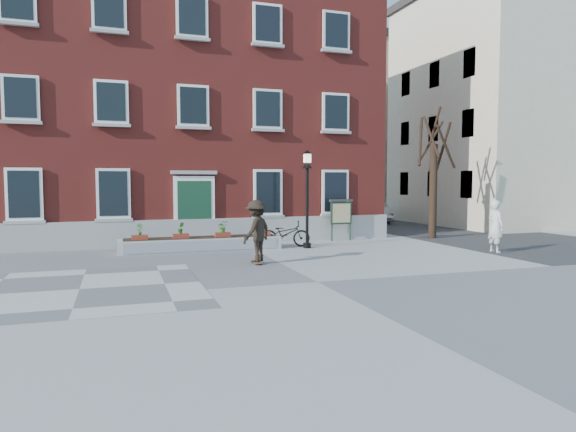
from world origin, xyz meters
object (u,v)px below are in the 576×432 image
object	(u,v)px
lamp_post	(307,185)
notice_board	(341,213)
bicycle	(285,234)
parked_car	(372,211)
bystander	(496,226)
skateboarder	(257,231)

from	to	relation	value
lamp_post	notice_board	world-z (taller)	lamp_post
bicycle	lamp_post	world-z (taller)	lamp_post
bicycle	notice_board	xyz separation A→B (m)	(3.03, 1.16, 0.73)
bicycle	parked_car	distance (m)	13.60
parked_car	bystander	bearing A→B (deg)	-86.85
parked_car	notice_board	size ratio (longest dim) A/B	2.42
bystander	lamp_post	distance (m)	7.35
bystander	lamp_post	world-z (taller)	lamp_post
lamp_post	notice_board	xyz separation A→B (m)	(2.32, 1.84, -1.28)
parked_car	bystander	xyz separation A→B (m)	(-2.22, -14.14, 0.25)
bystander	notice_board	xyz separation A→B (m)	(-3.97, 5.30, 0.27)
bicycle	parked_car	world-z (taller)	parked_car
notice_board	skateboarder	size ratio (longest dim) A/B	0.90
bystander	skateboarder	distance (m)	9.24
lamp_post	bystander	bearing A→B (deg)	-28.79
skateboarder	bystander	bearing A→B (deg)	-1.88
notice_board	skateboarder	xyz separation A→B (m)	(-5.26, -5.00, -0.18)
bicycle	skateboarder	distance (m)	4.48
bicycle	lamp_post	distance (m)	2.24
bicycle	skateboarder	world-z (taller)	skateboarder
parked_car	notice_board	bearing A→B (deg)	-112.93
bystander	notice_board	distance (m)	6.63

